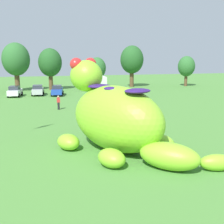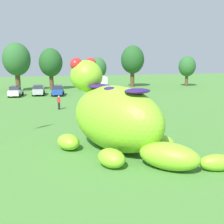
# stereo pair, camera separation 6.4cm
# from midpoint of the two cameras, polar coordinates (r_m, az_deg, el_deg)

# --- Properties ---
(ground_plane) EXTENTS (160.00, 160.00, 0.00)m
(ground_plane) POSITION_cam_midpoint_polar(r_m,az_deg,el_deg) (20.09, -0.27, -7.03)
(ground_plane) COLOR #4C8438
(giant_inflatable_creature) EXTENTS (9.67, 10.62, 6.22)m
(giant_inflatable_creature) POSITION_cam_midpoint_polar(r_m,az_deg,el_deg) (18.84, 0.80, -1.08)
(giant_inflatable_creature) COLOR #8CD12D
(giant_inflatable_creature) RESTS_ON ground
(car_white) EXTENTS (2.37, 4.30, 1.72)m
(car_white) POSITION_cam_midpoint_polar(r_m,az_deg,el_deg) (48.13, -19.20, 4.01)
(car_white) COLOR white
(car_white) RESTS_ON ground
(car_silver) EXTENTS (2.20, 4.23, 1.72)m
(car_silver) POSITION_cam_midpoint_polar(r_m,az_deg,el_deg) (48.75, -14.90, 4.33)
(car_silver) COLOR #B7BABF
(car_silver) RESTS_ON ground
(car_blue) EXTENTS (2.39, 4.31, 1.72)m
(car_blue) POSITION_cam_midpoint_polar(r_m,az_deg,el_deg) (47.70, -11.14, 4.35)
(car_blue) COLOR #2347B7
(car_blue) RESTS_ON ground
(box_truck) EXTENTS (2.75, 6.54, 2.95)m
(box_truck) POSITION_cam_midpoint_polar(r_m,az_deg,el_deg) (50.87, -2.82, 5.79)
(box_truck) COLOR #333842
(box_truck) RESTS_ON ground
(tree_mid_left) EXTENTS (5.04, 5.04, 8.95)m
(tree_mid_left) POSITION_cam_midpoint_polar(r_m,az_deg,el_deg) (55.42, -19.01, 10.05)
(tree_mid_left) COLOR brown
(tree_mid_left) RESTS_ON ground
(tree_centre_left) EXTENTS (4.52, 4.52, 8.02)m
(tree_centre_left) POSITION_cam_midpoint_polar(r_m,az_deg,el_deg) (56.25, -12.52, 9.76)
(tree_centre_left) COLOR brown
(tree_centre_left) RESTS_ON ground
(tree_centre) EXTENTS (3.55, 3.55, 6.30)m
(tree_centre) POSITION_cam_midpoint_polar(r_m,az_deg,el_deg) (56.76, -3.09, 8.88)
(tree_centre) COLOR brown
(tree_centre) RESTS_ON ground
(tree_centre_right) EXTENTS (4.94, 4.94, 8.77)m
(tree_centre_right) POSITION_cam_midpoint_polar(r_m,az_deg,el_deg) (60.96, 4.05, 10.53)
(tree_centre_right) COLOR brown
(tree_centre_right) RESTS_ON ground
(tree_mid_right) EXTENTS (3.70, 3.70, 6.57)m
(tree_mid_right) POSITION_cam_midpoint_polar(r_m,az_deg,el_deg) (64.31, 14.88, 8.94)
(tree_mid_right) COLOR brown
(tree_mid_right) RESTS_ON ground
(spectator_near_inflatable) EXTENTS (0.38, 0.26, 1.71)m
(spectator_near_inflatable) POSITION_cam_midpoint_polar(r_m,az_deg,el_deg) (34.59, -10.89, 1.88)
(spectator_near_inflatable) COLOR black
(spectator_near_inflatable) RESTS_ON ground
(spectator_mid_field) EXTENTS (0.38, 0.26, 1.71)m
(spectator_mid_field) POSITION_cam_midpoint_polar(r_m,az_deg,el_deg) (40.68, 3.03, 3.41)
(spectator_mid_field) COLOR black
(spectator_mid_field) RESTS_ON ground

